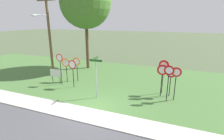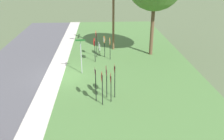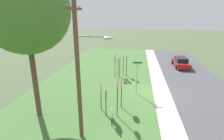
% 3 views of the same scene
% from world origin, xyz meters
% --- Properties ---
extents(ground_plane, '(160.00, 160.00, 0.00)m').
position_xyz_m(ground_plane, '(0.00, 0.00, 0.00)').
color(ground_plane, '#4C5B3D').
extents(road_asphalt, '(44.00, 6.40, 0.01)m').
position_xyz_m(road_asphalt, '(0.00, -4.80, 0.01)').
color(road_asphalt, '#4C4C51').
rests_on(road_asphalt, ground_plane).
extents(sidewalk_strip, '(44.00, 1.60, 0.06)m').
position_xyz_m(sidewalk_strip, '(0.00, -0.80, 0.03)').
color(sidewalk_strip, '#BCB7AD').
rests_on(sidewalk_strip, ground_plane).
extents(grass_median, '(44.00, 12.00, 0.04)m').
position_xyz_m(grass_median, '(0.00, 6.00, 0.02)').
color(grass_median, '#477038').
rests_on(grass_median, ground_plane).
extents(stop_sign_near_left, '(0.78, 0.14, 2.41)m').
position_xyz_m(stop_sign_near_left, '(-3.20, 2.71, 1.80)').
color(stop_sign_near_left, black).
rests_on(stop_sign_near_left, grass_median).
extents(stop_sign_near_right, '(0.67, 0.10, 2.80)m').
position_xyz_m(stop_sign_near_right, '(-4.57, 2.88, 2.05)').
color(stop_sign_near_right, black).
rests_on(stop_sign_near_right, grass_median).
extents(stop_sign_far_left, '(0.74, 0.11, 2.26)m').
position_xyz_m(stop_sign_far_left, '(-3.77, 4.22, 1.68)').
color(stop_sign_far_left, black).
rests_on(stop_sign_far_left, grass_median).
extents(stop_sign_far_center, '(0.77, 0.17, 2.24)m').
position_xyz_m(stop_sign_far_center, '(-4.58, 3.69, 1.66)').
color(stop_sign_far_center, black).
rests_on(stop_sign_far_center, grass_median).
extents(yield_sign_near_left, '(0.73, 0.12, 2.22)m').
position_xyz_m(yield_sign_near_left, '(4.56, 3.86, 1.68)').
color(yield_sign_near_left, black).
rests_on(yield_sign_near_left, grass_median).
extents(yield_sign_near_right, '(0.68, 0.10, 2.65)m').
position_xyz_m(yield_sign_near_right, '(4.44, 2.84, 2.00)').
color(yield_sign_near_right, black).
rests_on(yield_sign_near_right, grass_median).
extents(yield_sign_far_left, '(0.78, 0.11, 2.47)m').
position_xyz_m(yield_sign_far_left, '(3.95, 3.59, 1.89)').
color(yield_sign_far_left, black).
rests_on(yield_sign_far_left, grass_median).
extents(yield_sign_far_right, '(0.69, 0.11, 2.45)m').
position_xyz_m(yield_sign_far_right, '(4.92, 3.27, 1.86)').
color(yield_sign_far_right, black).
rests_on(yield_sign_far_right, grass_median).
extents(yield_sign_center, '(0.77, 0.12, 2.69)m').
position_xyz_m(yield_sign_center, '(3.98, 4.16, 2.06)').
color(yield_sign_center, black).
rests_on(yield_sign_center, grass_median).
extents(street_name_post, '(0.96, 0.82, 3.08)m').
position_xyz_m(street_name_post, '(-0.45, 1.60, 1.87)').
color(street_name_post, '#9EA0A8').
rests_on(street_name_post, grass_median).
extents(utility_pole, '(2.10, 2.08, 8.36)m').
position_xyz_m(utility_pole, '(-7.07, 4.64, 4.56)').
color(utility_pole, brown).
rests_on(utility_pole, grass_median).
extents(notice_board, '(1.09, 0.18, 1.25)m').
position_xyz_m(notice_board, '(-5.38, 3.17, 0.87)').
color(notice_board, black).
rests_on(notice_board, grass_median).
extents(oak_tree_left, '(5.64, 5.64, 10.21)m').
position_xyz_m(oak_tree_left, '(-5.11, 8.67, 7.41)').
color(oak_tree_left, brown).
rests_on(oak_tree_left, grass_median).
extents(parked_sedan_distant, '(4.48, 1.93, 1.39)m').
position_xyz_m(parked_sedan_distant, '(9.82, -4.55, 0.65)').
color(parked_sedan_distant, maroon).
rests_on(parked_sedan_distant, road_asphalt).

